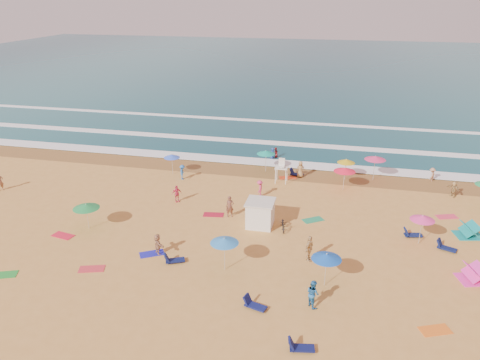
# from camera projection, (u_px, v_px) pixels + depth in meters

# --- Properties ---
(ground) EXTENTS (220.00, 220.00, 0.00)m
(ground) POSITION_uv_depth(u_px,v_px,m) (214.00, 224.00, 37.61)
(ground) COLOR gold
(ground) RESTS_ON ground
(ocean) EXTENTS (220.00, 140.00, 0.18)m
(ocean) POSITION_uv_depth(u_px,v_px,m) (308.00, 67.00, 113.48)
(ocean) COLOR #0C4756
(ocean) RESTS_ON ground
(wet_sand) EXTENTS (220.00, 220.00, 0.00)m
(wet_sand) POSITION_uv_depth(u_px,v_px,m) (246.00, 170.00, 48.89)
(wet_sand) COLOR olive
(wet_sand) RESTS_ON ground
(surf_foam) EXTENTS (200.00, 18.70, 0.05)m
(surf_foam) POSITION_uv_depth(u_px,v_px,m) (261.00, 144.00, 56.83)
(surf_foam) COLOR white
(surf_foam) RESTS_ON ground
(cabana) EXTENTS (2.00, 2.00, 2.00)m
(cabana) POSITION_uv_depth(u_px,v_px,m) (260.00, 214.00, 36.99)
(cabana) COLOR white
(cabana) RESTS_ON ground
(cabana_roof) EXTENTS (2.20, 2.20, 0.12)m
(cabana_roof) POSITION_uv_depth(u_px,v_px,m) (260.00, 202.00, 36.59)
(cabana_roof) COLOR silver
(cabana_roof) RESTS_ON cabana
(bicycle) EXTENTS (0.94, 1.84, 0.92)m
(bicycle) POSITION_uv_depth(u_px,v_px,m) (283.00, 224.00, 36.53)
(bicycle) COLOR black
(bicycle) RESTS_ON ground
(lifeguard_stand) EXTENTS (1.20, 1.20, 2.10)m
(lifeguard_stand) POSITION_uv_depth(u_px,v_px,m) (281.00, 172.00, 45.38)
(lifeguard_stand) COLOR white
(lifeguard_stand) RESTS_ON ground
(beach_umbrellas) EXTENTS (47.53, 31.08, 0.78)m
(beach_umbrellas) POSITION_uv_depth(u_px,v_px,m) (258.00, 193.00, 38.10)
(beach_umbrellas) COLOR #2E81D3
(beach_umbrellas) RESTS_ON ground
(loungers) EXTENTS (35.34, 25.75, 0.34)m
(loungers) POSITION_uv_depth(u_px,v_px,m) (230.00, 257.00, 32.56)
(loungers) COLOR #101D52
(loungers) RESTS_ON ground
(towels) EXTENTS (40.20, 22.73, 0.03)m
(towels) POSITION_uv_depth(u_px,v_px,m) (199.00, 235.00, 35.83)
(towels) COLOR red
(towels) RESTS_ON ground
(popup_tents) EXTENTS (3.30, 8.29, 1.20)m
(popup_tents) POSITION_uv_depth(u_px,v_px,m) (472.00, 248.00, 32.86)
(popup_tents) COLOR #FF38BB
(popup_tents) RESTS_ON ground
(beachgoers) EXTENTS (46.24, 26.69, 2.15)m
(beachgoers) POSITION_uv_depth(u_px,v_px,m) (243.00, 198.00, 40.35)
(beachgoers) COLOR #925D43
(beachgoers) RESTS_ON ground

